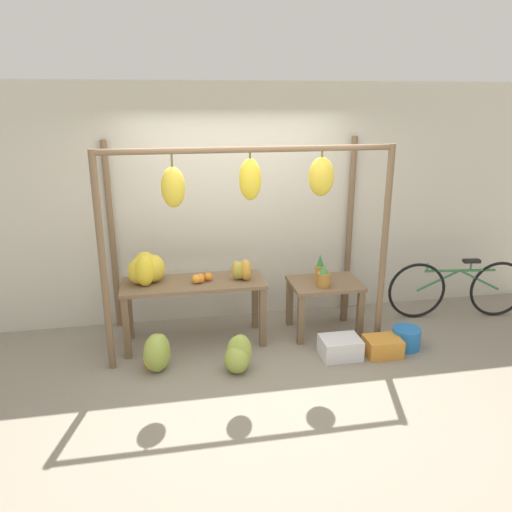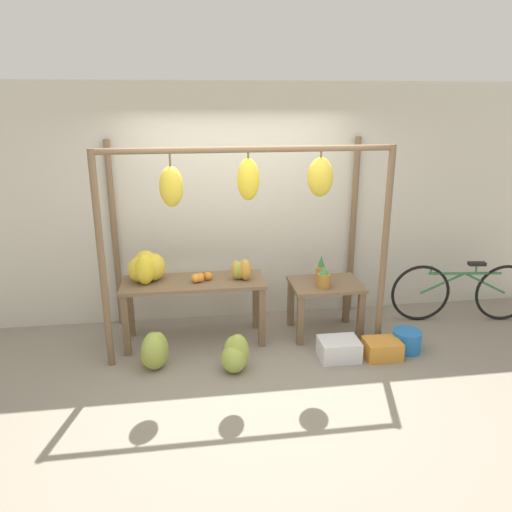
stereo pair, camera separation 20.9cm
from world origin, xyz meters
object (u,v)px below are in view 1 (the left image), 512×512
at_px(banana_pile_on_table, 146,269).
at_px(banana_pile_ground_left, 158,354).
at_px(blue_bucket, 406,338).
at_px(orange_pile, 200,278).
at_px(papaya_pile, 241,270).
at_px(fruit_crate_purple, 383,346).
at_px(banana_pile_ground_right, 238,355).
at_px(pineapple_cluster, 322,274).
at_px(fruit_crate_white, 340,347).
at_px(parked_bicycle, 458,289).

relative_size(banana_pile_on_table, banana_pile_ground_left, 1.18).
bearing_deg(blue_bucket, orange_pile, 166.22).
relative_size(orange_pile, blue_bucket, 0.75).
bearing_deg(banana_pile_on_table, papaya_pile, -5.67).
bearing_deg(fruit_crate_purple, orange_pile, 161.31).
height_order(banana_pile_ground_right, blue_bucket, banana_pile_ground_right).
height_order(pineapple_cluster, fruit_crate_white, pineapple_cluster).
bearing_deg(banana_pile_ground_right, banana_pile_ground_left, 168.98).
bearing_deg(orange_pile, banana_pile_on_table, 170.09).
bearing_deg(orange_pile, parked_bicycle, 2.05).
distance_m(banana_pile_ground_left, papaya_pile, 1.25).
distance_m(parked_bicycle, fruit_crate_purple, 1.52).
bearing_deg(banana_pile_ground_right, banana_pile_on_table, 138.43).
xyz_separation_m(pineapple_cluster, fruit_crate_white, (0.05, -0.56, -0.63)).
relative_size(banana_pile_on_table, pineapple_cluster, 1.39).
height_order(orange_pile, pineapple_cluster, pineapple_cluster).
xyz_separation_m(banana_pile_on_table, fruit_crate_white, (1.97, -0.69, -0.77)).
distance_m(pineapple_cluster, fruit_crate_purple, 1.01).
height_order(fruit_crate_white, blue_bucket, blue_bucket).
bearing_deg(papaya_pile, pineapple_cluster, -1.65).
bearing_deg(banana_pile_on_table, parked_bicycle, 0.22).
relative_size(orange_pile, banana_pile_ground_right, 0.59).
xyz_separation_m(banana_pile_on_table, blue_bucket, (2.75, -0.63, -0.76)).
bearing_deg(banana_pile_ground_left, banana_pile_ground_right, -11.02).
xyz_separation_m(pineapple_cluster, fruit_crate_purple, (0.51, -0.60, -0.64)).
bearing_deg(banana_pile_ground_right, blue_bucket, 4.20).
height_order(pineapple_cluster, fruit_crate_purple, pineapple_cluster).
relative_size(pineapple_cluster, banana_pile_ground_right, 0.89).
distance_m(fruit_crate_white, parked_bicycle, 1.91).
bearing_deg(papaya_pile, fruit_crate_white, -31.64).
relative_size(pineapple_cluster, parked_bicycle, 0.20).
bearing_deg(fruit_crate_white, banana_pile_ground_right, -175.78).
bearing_deg(banana_pile_on_table, fruit_crate_white, -19.29).
bearing_deg(pineapple_cluster, banana_pile_on_table, 176.23).
xyz_separation_m(parked_bicycle, fruit_crate_purple, (-1.30, -0.74, -0.28)).
bearing_deg(pineapple_cluster, fruit_crate_white, -85.32).
distance_m(banana_pile_on_table, parked_bicycle, 3.77).
height_order(pineapple_cluster, banana_pile_ground_right, pineapple_cluster).
relative_size(parked_bicycle, fruit_crate_purple, 4.64).
xyz_separation_m(pineapple_cluster, banana_pile_ground_left, (-1.84, -0.49, -0.55)).
distance_m(orange_pile, banana_pile_ground_right, 0.94).
distance_m(banana_pile_ground_right, blue_bucket, 1.88).
xyz_separation_m(orange_pile, fruit_crate_purple, (1.86, -0.63, -0.67)).
bearing_deg(pineapple_cluster, papaya_pile, 178.35).
height_order(banana_pile_ground_left, banana_pile_ground_right, banana_pile_ground_left).
relative_size(pineapple_cluster, blue_bucket, 1.12).
distance_m(banana_pile_on_table, blue_bucket, 2.92).
xyz_separation_m(orange_pile, blue_bucket, (2.18, -0.53, -0.65)).
xyz_separation_m(blue_bucket, parked_bicycle, (0.99, 0.65, 0.26)).
relative_size(pineapple_cluster, papaya_pile, 1.44).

